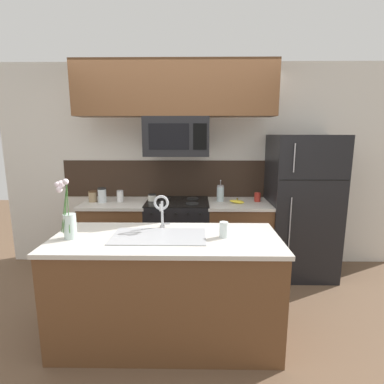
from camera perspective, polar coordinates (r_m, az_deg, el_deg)
The scene contains 21 objects.
ground_plane at distance 3.19m, azimuth -3.71°, elevation -21.91°, with size 10.00×10.00×0.00m, color brown.
rear_partition at distance 3.97m, azimuth 1.86°, elevation 4.79°, with size 5.20×0.10×2.60m, color silver.
splash_band at distance 3.94m, azimuth -2.51°, elevation 2.54°, with size 3.02×0.01×0.48m, color #332319.
back_counter_left at distance 3.91m, azimuth -14.02°, elevation -8.32°, with size 0.79×0.65×0.91m.
back_counter_right at distance 3.82m, azimuth 8.69°, elevation -8.59°, with size 0.77×0.65×0.91m.
stove_range at distance 3.79m, azimuth -2.71°, elevation -8.54°, with size 0.76×0.64×0.93m.
microwave at distance 3.55m, azimuth -2.92°, elevation 10.52°, with size 0.74×0.40×0.45m.
upper_cabinet_band at distance 3.56m, azimuth -3.25°, elevation 18.97°, with size 2.26×0.34×0.60m, color brown.
refrigerator at distance 3.90m, azimuth 19.96°, elevation -2.54°, with size 0.78×0.74×1.72m.
storage_jar_tall at distance 3.86m, azimuth -18.39°, elevation -0.80°, with size 0.10×0.10×0.13m.
storage_jar_medium at distance 3.79m, azimuth -16.74°, elevation -0.57°, with size 0.10×0.10×0.18m.
storage_jar_short at distance 3.78m, azimuth -13.52°, elevation -0.75°, with size 0.08×0.08×0.14m.
storage_jar_squat at distance 3.71m, azimuth -7.60°, elevation -1.13°, with size 0.10×0.10×0.09m.
banana_bunch at distance 3.63m, azimuth 8.59°, elevation -1.82°, with size 0.19×0.12×0.08m.
french_press at distance 3.71m, azimuth 5.43°, elevation -0.25°, with size 0.09×0.09×0.27m.
coffee_tin at distance 3.77m, azimuth 12.36°, elevation -0.95°, with size 0.08×0.08×0.11m, color #B22D23.
island_counter at distance 2.66m, azimuth -4.82°, elevation -17.75°, with size 1.85×0.77×0.91m.
kitchen_sink at distance 2.50m, azimuth -6.26°, elevation -9.94°, with size 0.76×0.41×0.16m.
sink_faucet at distance 2.61m, azimuth -5.82°, elevation -2.87°, with size 0.14×0.14×0.31m.
drinking_glass at distance 2.44m, azimuth 6.06°, elevation -7.14°, with size 0.07×0.07×0.13m.
flower_vase at distance 2.57m, azimuth -22.42°, elevation -5.15°, with size 0.13×0.14×0.49m.
Camera 1 is at (0.23, -2.66, 1.74)m, focal length 28.00 mm.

